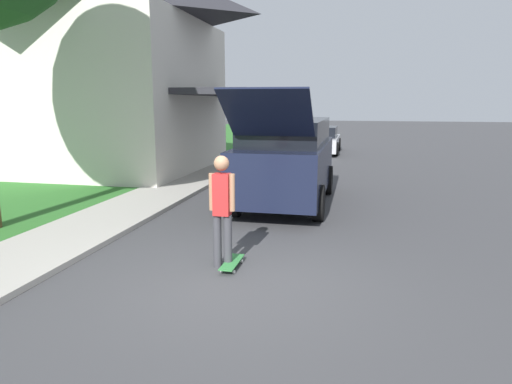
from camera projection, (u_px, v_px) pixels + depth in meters
The scene contains 8 objects.
ground_plane at pixel (234, 282), 6.56m from camera, with size 120.00×120.00×0.00m, color #3D3D3F.
lawn at pixel (34, 185), 14.01m from camera, with size 10.00×80.00×0.08m.
sidewalk at pixel (168, 191), 13.07m from camera, with size 1.80×80.00×0.10m.
house at pixel (86, 51), 16.78m from camera, with size 11.41×7.99×8.29m.
suv_parked at pixel (287, 159), 11.42m from camera, with size 2.12×5.67×2.81m.
car_down_street at pixel (321, 140), 23.20m from camera, with size 1.87×4.35×1.34m.
skateboarder at pixel (222, 206), 6.97m from camera, with size 0.41×0.23×1.76m.
skateboard at pixel (232, 263), 7.11m from camera, with size 0.23×0.78×0.10m.
Camera 1 is at (1.65, -5.98, 2.54)m, focal length 32.00 mm.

